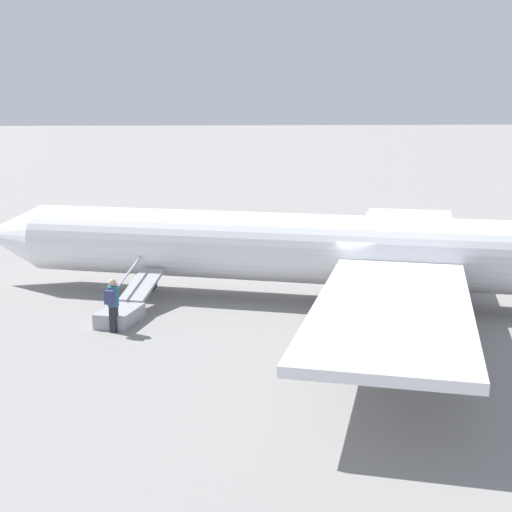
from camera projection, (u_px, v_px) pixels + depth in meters
name	position (u px, v px, depth m)	size (l,w,h in m)	color
ground_plane	(364.00, 304.00, 25.98)	(600.00, 600.00, 0.00)	gray
airplane_main	(392.00, 252.00, 25.37)	(30.79, 24.08, 6.71)	silver
boarding_stairs	(125.00, 309.00, 24.00)	(2.28, 4.12, 1.68)	#99999E
passenger	(113.00, 302.00, 22.54)	(0.43, 0.57, 1.74)	#23232D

